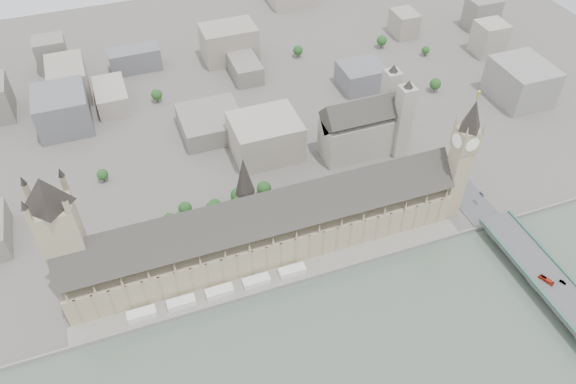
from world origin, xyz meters
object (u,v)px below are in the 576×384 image
object	(u,v)px
elizabeth_tower	(462,152)
westminster_abbey	(365,127)
car_silver	(563,282)
car_approach	(482,194)
palace_of_westminster	(264,227)
red_bus_north	(546,280)
westminster_bridge	(560,299)
victoria_tower	(62,235)

from	to	relation	value
elizabeth_tower	westminster_abbey	distance (m)	96.91
car_silver	car_approach	bearing A→B (deg)	67.96
elizabeth_tower	car_approach	world-z (taller)	elizabeth_tower
palace_of_westminster	red_bus_north	size ratio (longest dim) A/B	26.72
palace_of_westminster	elizabeth_tower	bearing A→B (deg)	-4.85
red_bus_north	car_silver	size ratio (longest dim) A/B	2.34
westminster_bridge	westminster_abbey	bearing A→B (deg)	105.64
palace_of_westminster	westminster_abbey	xyz separation A→B (m)	(110.92, 75.30, 2.38)
victoria_tower	car_silver	xyz separation A→B (m)	(289.45, -106.23, -44.26)
red_bus_north	car_approach	size ratio (longest dim) A/B	2.13
elizabeth_tower	victoria_tower	distance (m)	260.64
victoria_tower	car_approach	bearing A→B (deg)	-3.80
victoria_tower	westminster_bridge	size ratio (longest dim) A/B	0.31
car_silver	palace_of_westminster	bearing A→B (deg)	125.90
victoria_tower	car_silver	distance (m)	311.49
red_bus_north	car_silver	bearing A→B (deg)	-49.61
palace_of_westminster	westminster_bridge	distance (m)	195.05
westminster_abbey	red_bus_north	bearing A→B (deg)	-74.50
elizabeth_tower	red_bus_north	bearing A→B (deg)	-76.40
palace_of_westminster	victoria_tower	bearing A→B (deg)	177.04
victoria_tower	car_approach	size ratio (longest dim) A/B	21.48
car_approach	elizabeth_tower	bearing A→B (deg)	-178.11
victoria_tower	palace_of_westminster	bearing A→B (deg)	-2.96
victoria_tower	red_bus_north	world-z (taller)	victoria_tower
victoria_tower	westminster_abbey	xyz separation A→B (m)	(232.92, 69.00, -30.12)
palace_of_westminster	car_approach	xyz separation A→B (m)	(165.56, -12.82, -11.78)
victoria_tower	car_approach	world-z (taller)	victoria_tower
palace_of_westminster	elizabeth_tower	distance (m)	142.94
westminster_bridge	car_silver	xyz separation A→B (m)	(5.45, 7.27, 5.82)
westminster_abbey	car_silver	bearing A→B (deg)	-72.12
elizabeth_tower	westminster_abbey	size ratio (longest dim) A/B	1.58
palace_of_westminster	car_silver	bearing A→B (deg)	-30.83
westminster_abbey	westminster_bridge	bearing A→B (deg)	-74.36
red_bus_north	westminster_abbey	bearing A→B (deg)	82.84
westminster_bridge	victoria_tower	bearing A→B (deg)	158.22
westminster_bridge	westminster_abbey	xyz separation A→B (m)	(-51.08, 182.50, 19.96)
westminster_bridge	red_bus_north	size ratio (longest dim) A/B	32.77
victoria_tower	car_silver	world-z (taller)	victoria_tower
westminster_abbey	victoria_tower	bearing A→B (deg)	-163.50
westminster_bridge	car_approach	distance (m)	94.62
westminster_abbey	car_approach	distance (m)	104.65
elizabeth_tower	car_silver	xyz separation A→B (m)	(29.45, -88.23, -47.14)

